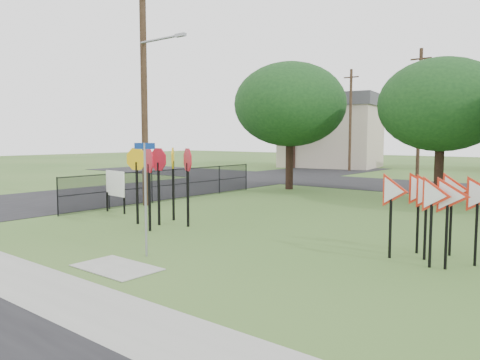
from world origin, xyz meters
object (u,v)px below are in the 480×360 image
at_px(street_name_sign, 145,191).
at_px(yield_sign_cluster, 434,196).
at_px(info_board, 115,185).
at_px(stop_sign_cluster, 161,168).

xyz_separation_m(street_name_sign, yield_sign_cluster, (5.72, 4.05, -0.05)).
bearing_deg(street_name_sign, info_board, 149.76).
relative_size(yield_sign_cluster, info_board, 1.65).
distance_m(street_name_sign, stop_sign_cluster, 4.20).
height_order(street_name_sign, stop_sign_cluster, street_name_sign).
distance_m(street_name_sign, info_board, 7.36).
xyz_separation_m(yield_sign_cluster, info_board, (-12.06, -0.36, -0.49)).
bearing_deg(info_board, street_name_sign, -30.24).
bearing_deg(stop_sign_cluster, info_board, 169.43).
bearing_deg(street_name_sign, stop_sign_cluster, 133.32).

